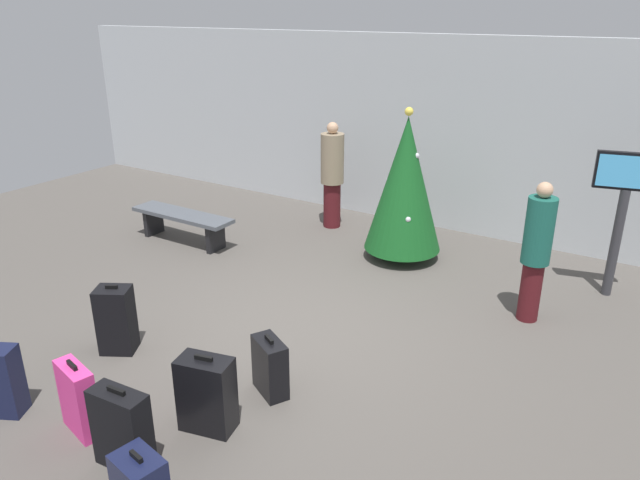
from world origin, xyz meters
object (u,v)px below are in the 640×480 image
object	(u,v)px
suitcase_0	(270,367)
suitcase_3	(207,394)
waiting_bench	(183,220)
suitcase_4	(116,320)
holiday_tree	(405,184)
traveller_1	(332,173)
flight_info_kiosk	(624,200)
suitcase_2	(122,429)
suitcase_1	(78,399)
traveller_0	(536,249)

from	to	relation	value
suitcase_0	suitcase_3	size ratio (longest dim) A/B	0.82
waiting_bench	suitcase_4	distance (m)	3.17
holiday_tree	suitcase_3	bearing A→B (deg)	-87.43
traveller_1	suitcase_4	bearing A→B (deg)	-88.91
holiday_tree	suitcase_4	size ratio (longest dim) A/B	2.84
flight_info_kiosk	suitcase_2	bearing A→B (deg)	-117.40
suitcase_1	traveller_1	bearing A→B (deg)	98.72
flight_info_kiosk	suitcase_1	xyz separation A→B (m)	(-3.46, -5.33, -0.94)
holiday_tree	waiting_bench	distance (m)	3.48
traveller_0	suitcase_3	xyz separation A→B (m)	(-1.86, -3.49, -0.54)
suitcase_1	waiting_bench	bearing A→B (deg)	123.18
suitcase_0	suitcase_2	world-z (taller)	suitcase_2
suitcase_1	suitcase_4	size ratio (longest dim) A/B	0.89
traveller_1	suitcase_2	distance (m)	5.92
traveller_0	suitcase_1	distance (m)	4.99
suitcase_1	suitcase_2	size ratio (longest dim) A/B	0.94
suitcase_0	suitcase_2	xyz separation A→B (m)	(-0.40, -1.41, 0.07)
suitcase_1	suitcase_0	bearing A→B (deg)	51.58
holiday_tree	flight_info_kiosk	world-z (taller)	holiday_tree
flight_info_kiosk	waiting_bench	xyz separation A→B (m)	(-5.91, -1.58, -0.90)
suitcase_0	holiday_tree	bearing A→B (deg)	95.41
traveller_0	suitcase_2	xyz separation A→B (m)	(-2.11, -4.20, -0.54)
holiday_tree	suitcase_1	bearing A→B (deg)	-98.02
suitcase_0	suitcase_1	distance (m)	1.70
traveller_1	suitcase_1	world-z (taller)	traveller_1
waiting_bench	suitcase_3	size ratio (longest dim) A/B	2.43
traveller_0	suitcase_3	size ratio (longest dim) A/B	2.31
traveller_1	suitcase_0	size ratio (longest dim) A/B	2.92
traveller_0	suitcase_2	size ratio (longest dim) A/B	2.30
suitcase_1	flight_info_kiosk	bearing A→B (deg)	57.04
traveller_0	suitcase_0	distance (m)	3.33
suitcase_3	suitcase_4	bearing A→B (deg)	165.45
suitcase_0	suitcase_3	bearing A→B (deg)	-102.17
flight_info_kiosk	traveller_1	world-z (taller)	flight_info_kiosk
suitcase_1	suitcase_4	world-z (taller)	suitcase_4
traveller_0	suitcase_3	distance (m)	3.99
waiting_bench	traveller_0	world-z (taller)	traveller_0
traveller_0	traveller_1	world-z (taller)	traveller_1
suitcase_2	suitcase_3	bearing A→B (deg)	70.45
waiting_bench	suitcase_4	bearing A→B (deg)	-58.04
flight_info_kiosk	suitcase_0	distance (m)	4.77
suitcase_2	suitcase_1	bearing A→B (deg)	173.04
traveller_1	flight_info_kiosk	bearing A→B (deg)	-3.76
suitcase_0	suitcase_3	distance (m)	0.72
waiting_bench	suitcase_1	world-z (taller)	suitcase_1
holiday_tree	suitcase_0	size ratio (longest dim) A/B	3.67
suitcase_0	suitcase_2	size ratio (longest dim) A/B	0.82
suitcase_0	suitcase_4	bearing A→B (deg)	-171.59
traveller_0	traveller_1	xyz separation A→B (m)	(-3.62, 1.49, 0.03)
traveller_0	suitcase_4	world-z (taller)	traveller_0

